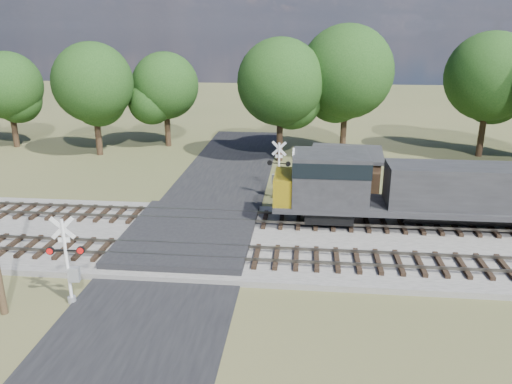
# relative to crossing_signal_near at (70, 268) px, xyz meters

# --- Properties ---
(ground) EXTENTS (160.00, 160.00, 0.00)m
(ground) POSITION_rel_crossing_signal_near_xyz_m (3.48, 6.53, -1.66)
(ground) COLOR #47502A
(ground) RESTS_ON ground
(ballast_bed) EXTENTS (140.00, 10.00, 0.30)m
(ballast_bed) POSITION_rel_crossing_signal_near_xyz_m (13.48, 7.03, -1.51)
(ballast_bed) COLOR gray
(ballast_bed) RESTS_ON ground
(road) EXTENTS (7.00, 60.00, 0.08)m
(road) POSITION_rel_crossing_signal_near_xyz_m (3.48, 6.53, -1.62)
(road) COLOR black
(road) RESTS_ON ground
(crossing_panel) EXTENTS (7.00, 9.00, 0.62)m
(crossing_panel) POSITION_rel_crossing_signal_near_xyz_m (3.48, 7.03, -1.35)
(crossing_panel) COLOR #262628
(crossing_panel) RESTS_ON ground
(track_near) EXTENTS (140.00, 2.60, 0.33)m
(track_near) POSITION_rel_crossing_signal_near_xyz_m (6.60, 4.53, -1.25)
(track_near) COLOR black
(track_near) RESTS_ON ballast_bed
(track_far) EXTENTS (140.00, 2.60, 0.33)m
(track_far) POSITION_rel_crossing_signal_near_xyz_m (6.60, 9.53, -1.25)
(track_far) COLOR black
(track_far) RESTS_ON ballast_bed
(crossing_signal_near) EXTENTS (1.61, 0.38, 4.00)m
(crossing_signal_near) POSITION_rel_crossing_signal_near_xyz_m (0.00, 0.00, 0.00)
(crossing_signal_near) COLOR silver
(crossing_signal_near) RESTS_ON ground
(crossing_signal_far) EXTENTS (1.62, 0.39, 4.04)m
(crossing_signal_far) POSITION_rel_crossing_signal_near_xyz_m (7.91, 14.65, 0.02)
(crossing_signal_far) COLOR silver
(crossing_signal_far) RESTS_ON ground
(equipment_shed) EXTENTS (5.20, 5.20, 3.29)m
(equipment_shed) POSITION_rel_crossing_signal_near_xyz_m (12.53, 15.14, 0.00)
(equipment_shed) COLOR #3F2C1B
(equipment_shed) RESTS_ON ground
(treeline) EXTENTS (82.04, 11.41, 11.61)m
(treeline) POSITION_rel_crossing_signal_near_xyz_m (12.48, 26.48, 5.10)
(treeline) COLOR black
(treeline) RESTS_ON ground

